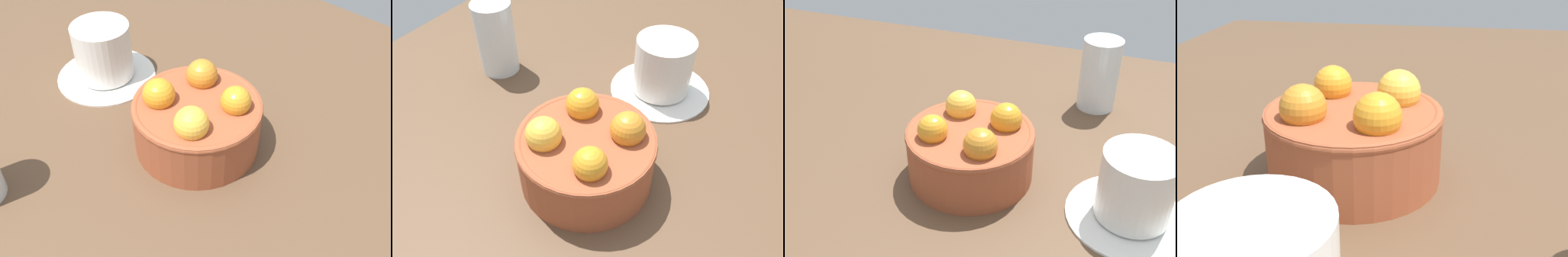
# 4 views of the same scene
# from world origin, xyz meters

# --- Properties ---
(ground_plane) EXTENTS (1.50, 0.92, 0.03)m
(ground_plane) POSITION_xyz_m (0.00, 0.00, -0.02)
(ground_plane) COLOR brown
(terracotta_bowl) EXTENTS (0.16, 0.16, 0.10)m
(terracotta_bowl) POSITION_xyz_m (-0.00, -0.00, 0.04)
(terracotta_bowl) COLOR #9E4C2D
(terracotta_bowl) RESTS_ON ground_plane
(coffee_cup) EXTENTS (0.15, 0.15, 0.09)m
(coffee_cup) POSITION_xyz_m (-0.20, 0.01, 0.04)
(coffee_cup) COLOR white
(coffee_cup) RESTS_ON ground_plane
(water_glass) EXTENTS (0.06, 0.06, 0.12)m
(water_glass) POSITION_xyz_m (-0.12, -0.24, 0.06)
(water_glass) COLOR silver
(water_glass) RESTS_ON ground_plane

